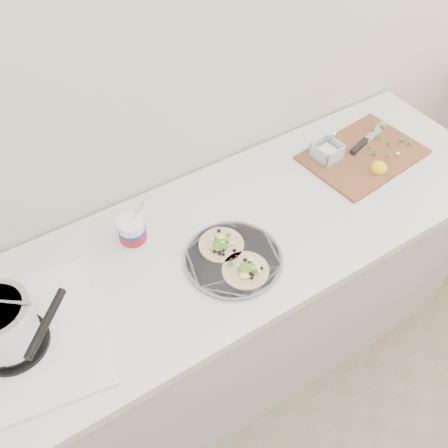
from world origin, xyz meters
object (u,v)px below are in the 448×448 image
stove (7,332)px  cutboard (360,152)px  tub (133,230)px  taco_plate (233,257)px

stove → cutboard: stove is taller
stove → cutboard: bearing=12.9°
stove → tub: bearing=28.9°
stove → taco_plate: size_ratio=1.73×
stove → tub: size_ratio=2.69×
tub → cutboard: bearing=-4.2°
taco_plate → tub: size_ratio=1.55×
tub → cutboard: size_ratio=0.43×
cutboard → tub: bearing=170.0°
taco_plate → tub: tub is taller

